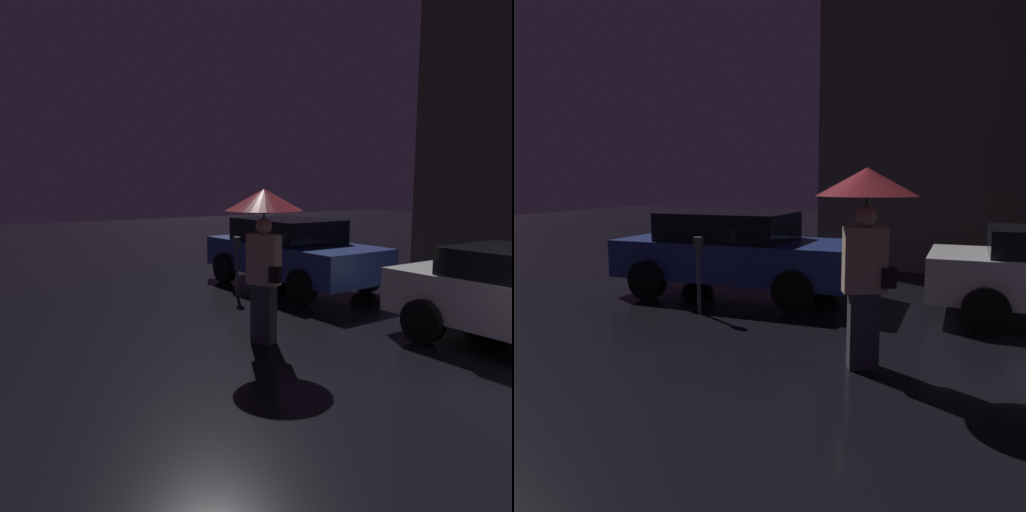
% 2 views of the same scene
% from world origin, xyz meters
% --- Properties ---
extents(parked_car_blue, '(4.43, 2.05, 1.53)m').
position_xyz_m(parked_car_blue, '(-7.02, 1.53, 0.81)').
color(parked_car_blue, navy).
rests_on(parked_car_blue, ground).
extents(pedestrian_with_umbrella, '(1.10, 1.10, 2.22)m').
position_xyz_m(pedestrian_with_umbrella, '(-4.16, -1.40, 1.74)').
color(pedestrian_with_umbrella, '#383842').
rests_on(pedestrian_with_umbrella, ground).
extents(parking_meter, '(0.12, 0.10, 1.22)m').
position_xyz_m(parking_meter, '(-7.00, 0.06, 0.76)').
color(parking_meter, '#4C5154').
rests_on(parking_meter, ground).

